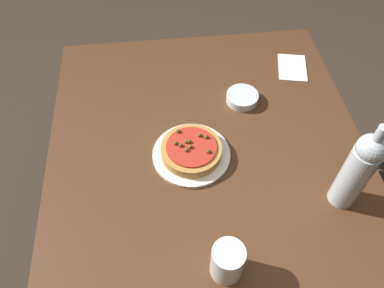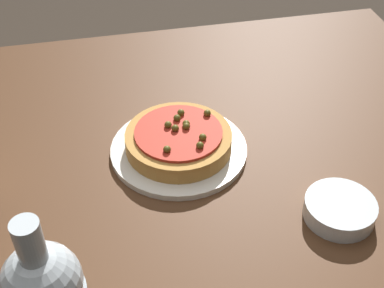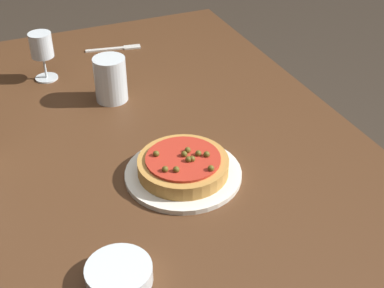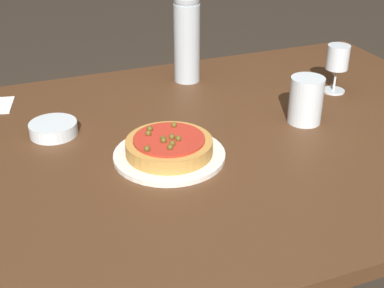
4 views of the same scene
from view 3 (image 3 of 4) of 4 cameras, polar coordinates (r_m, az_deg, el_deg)
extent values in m
cube|color=#4C2D19|center=(1.29, -5.64, -1.19)|extent=(1.55, 1.08, 0.03)
cylinder|color=#4C2D19|center=(2.20, 0.83, 3.85)|extent=(0.06, 0.06, 0.72)
cylinder|color=white|center=(1.19, -0.94, -3.21)|extent=(0.26, 0.26, 0.01)
cylinder|color=#BC843D|center=(1.18, -0.95, -2.34)|extent=(0.20, 0.20, 0.03)
cylinder|color=#B72D1E|center=(1.16, -0.96, -1.57)|extent=(0.17, 0.17, 0.01)
sphere|color=brown|center=(1.16, 1.57, -1.11)|extent=(0.01, 0.01, 0.01)
sphere|color=brown|center=(1.16, -0.84, -1.09)|extent=(0.01, 0.01, 0.01)
sphere|color=brown|center=(1.17, -3.85, -1.05)|extent=(0.01, 0.01, 0.01)
sphere|color=brown|center=(1.18, -0.47, -0.66)|extent=(0.01, 0.01, 0.01)
sphere|color=brown|center=(1.12, -2.89, -2.71)|extent=(0.01, 0.01, 0.01)
sphere|color=brown|center=(1.15, -0.38, -1.66)|extent=(0.01, 0.01, 0.01)
sphere|color=brown|center=(1.12, 2.03, -2.61)|extent=(0.01, 0.01, 0.01)
sphere|color=brown|center=(1.15, 0.00, -1.60)|extent=(0.01, 0.01, 0.01)
sphere|color=brown|center=(1.17, 0.68, -1.01)|extent=(0.01, 0.01, 0.01)
sphere|color=brown|center=(1.12, -1.70, -2.74)|extent=(0.01, 0.01, 0.01)
cylinder|color=silver|center=(1.64, -15.23, 6.82)|extent=(0.07, 0.07, 0.00)
cylinder|color=silver|center=(1.62, -15.42, 7.93)|extent=(0.01, 0.01, 0.07)
cylinder|color=silver|center=(1.59, -15.80, 10.12)|extent=(0.06, 0.06, 0.07)
cylinder|color=silver|center=(1.46, -8.69, 6.84)|extent=(0.09, 0.09, 0.12)
cylinder|color=silver|center=(0.97, -7.80, -13.58)|extent=(0.12, 0.12, 0.03)
cube|color=beige|center=(1.78, -9.27, 9.92)|extent=(0.04, 0.12, 0.00)
cube|color=beige|center=(1.78, -6.40, 10.25)|extent=(0.04, 0.06, 0.00)
camera|label=1|loc=(1.68, -11.04, 43.88)|focal=35.00mm
camera|label=2|loc=(1.09, -49.18, 20.94)|focal=50.00mm
camera|label=4|loc=(1.47, 49.40, 19.20)|focal=50.00mm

